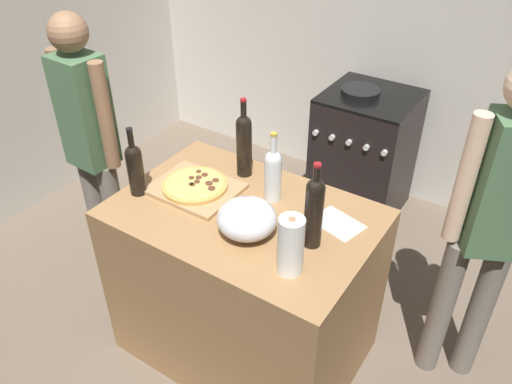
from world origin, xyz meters
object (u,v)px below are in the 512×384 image
at_px(pizza, 195,185).
at_px(wine_bottle_green, 273,172).
at_px(mixing_bowl, 247,219).
at_px(person_in_red, 489,223).
at_px(wine_bottle_clear, 244,143).
at_px(person_in_stripes, 91,140).
at_px(stove, 364,153).
at_px(wine_bottle_dark, 314,209).
at_px(wine_bottle_amber, 135,167).
at_px(paper_towel_roll, 291,246).

bearing_deg(pizza, wine_bottle_green, 23.33).
xyz_separation_m(mixing_bowl, person_in_red, (0.84, 0.58, -0.04)).
bearing_deg(wine_bottle_clear, person_in_red, 10.00).
xyz_separation_m(wine_bottle_clear, person_in_stripes, (-0.86, -0.22, -0.14)).
height_order(wine_bottle_clear, person_in_stripes, person_in_stripes).
distance_m(wine_bottle_clear, person_in_stripes, 0.90).
bearing_deg(wine_bottle_green, pizza, -156.67).
bearing_deg(stove, person_in_red, -47.67).
distance_m(pizza, person_in_red, 1.31).
distance_m(wine_bottle_green, person_in_stripes, 1.09).
relative_size(wine_bottle_dark, stove, 0.41).
distance_m(wine_bottle_green, wine_bottle_amber, 0.63).
bearing_deg(wine_bottle_green, paper_towel_roll, -50.25).
height_order(wine_bottle_dark, stove, wine_bottle_dark).
distance_m(paper_towel_roll, wine_bottle_amber, 0.86).
bearing_deg(person_in_stripes, stove, 55.79).
bearing_deg(mixing_bowl, wine_bottle_amber, -177.26).
bearing_deg(person_in_stripes, wine_bottle_clear, 14.59).
distance_m(pizza, paper_towel_roll, 0.69).
relative_size(pizza, stove, 0.33).
height_order(wine_bottle_amber, stove, wine_bottle_amber).
bearing_deg(person_in_stripes, mixing_bowl, -7.95).
height_order(paper_towel_roll, person_in_red, person_in_red).
height_order(pizza, wine_bottle_dark, wine_bottle_dark).
distance_m(wine_bottle_dark, person_in_stripes, 1.40).
relative_size(pizza, person_in_stripes, 0.19).
height_order(paper_towel_roll, stove, paper_towel_roll).
height_order(wine_bottle_dark, wine_bottle_amber, wine_bottle_dark).
bearing_deg(person_in_red, wine_bottle_green, -161.41).
distance_m(pizza, wine_bottle_clear, 0.31).
bearing_deg(person_in_stripes, pizza, -2.01).
bearing_deg(wine_bottle_green, wine_bottle_clear, 155.72).
distance_m(wine_bottle_amber, person_in_red, 1.57).
height_order(stove, person_in_stripes, person_in_stripes).
bearing_deg(wine_bottle_dark, stove, 103.86).
distance_m(wine_bottle_green, wine_bottle_clear, 0.25).
height_order(mixing_bowl, wine_bottle_amber, wine_bottle_amber).
xyz_separation_m(wine_bottle_amber, stove, (0.47, 1.67, -0.60)).
bearing_deg(paper_towel_roll, wine_bottle_clear, 138.52).
relative_size(paper_towel_roll, stove, 0.27).
relative_size(wine_bottle_green, wine_bottle_clear, 0.85).
bearing_deg(person_in_red, wine_bottle_clear, -170.00).
height_order(pizza, wine_bottle_clear, wine_bottle_clear).
bearing_deg(stove, paper_towel_roll, -77.45).
height_order(wine_bottle_dark, wine_bottle_green, wine_bottle_dark).
distance_m(mixing_bowl, wine_bottle_dark, 0.29).
height_order(wine_bottle_clear, stove, wine_bottle_clear).
bearing_deg(person_in_stripes, wine_bottle_dark, -2.70).
distance_m(stove, person_in_stripes, 1.85).
bearing_deg(wine_bottle_dark, wine_bottle_green, 148.67).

